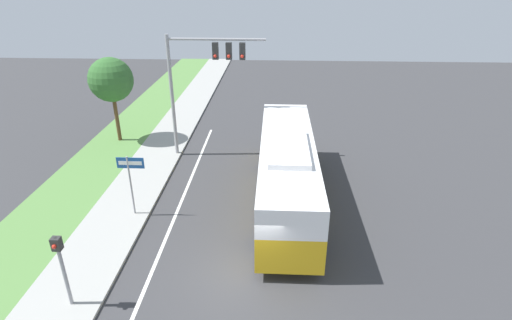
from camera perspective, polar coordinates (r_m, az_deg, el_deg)
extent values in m
plane|color=#38383A|center=(15.25, -1.18, -16.41)|extent=(80.00, 80.00, 0.00)
cube|color=#9E9E99|center=(16.74, -23.60, -14.27)|extent=(2.80, 80.00, 0.12)
cube|color=silver|center=(15.86, -14.78, -15.48)|extent=(0.14, 30.00, 0.01)
cube|color=gold|center=(19.11, 4.37, -2.80)|extent=(2.47, 11.58, 1.45)
cube|color=white|center=(18.53, 4.51, 0.81)|extent=(2.47, 11.58, 1.19)
cube|color=black|center=(18.70, 4.46, -0.33)|extent=(2.51, 10.65, 0.90)
cube|color=white|center=(17.45, 4.65, 1.78)|extent=(1.73, 4.05, 0.24)
cylinder|color=black|center=(22.62, 1.12, 0.06)|extent=(0.28, 1.03, 1.03)
cylinder|color=black|center=(22.68, 7.12, -0.07)|extent=(0.28, 1.03, 1.03)
cylinder|color=black|center=(16.41, 0.35, -10.65)|extent=(0.28, 1.03, 1.03)
cylinder|color=black|center=(16.50, 8.76, -10.76)|extent=(0.28, 1.03, 1.03)
cylinder|color=#939399|center=(23.76, -11.87, 8.64)|extent=(0.20, 0.20, 7.12)
cylinder|color=#939399|center=(22.53, -5.72, 16.79)|extent=(5.38, 0.14, 0.14)
cube|color=#2D2D2D|center=(22.64, -5.82, 15.24)|extent=(0.32, 0.28, 0.90)
sphere|color=red|center=(22.51, -5.86, 14.53)|extent=(0.18, 0.18, 0.18)
cube|color=#2D2D2D|center=(22.54, -3.90, 15.26)|extent=(0.32, 0.28, 0.90)
sphere|color=red|center=(22.41, -3.93, 14.56)|extent=(0.18, 0.18, 0.18)
cube|color=#2D2D2D|center=(22.47, -1.96, 15.27)|extent=(0.32, 0.28, 0.90)
sphere|color=red|center=(22.34, -1.98, 14.57)|extent=(0.18, 0.18, 0.18)
cylinder|color=#939399|center=(14.64, -25.70, -14.39)|extent=(0.12, 0.12, 2.78)
cube|color=#2D2D2D|center=(13.98, -26.60, -10.65)|extent=(0.28, 0.24, 0.44)
sphere|color=red|center=(13.88, -26.89, -11.00)|extent=(0.14, 0.14, 0.14)
cylinder|color=#939399|center=(18.62, -17.40, -3.69)|extent=(0.08, 0.08, 2.98)
cube|color=#19478C|center=(18.06, -17.52, -0.40)|extent=(1.20, 0.03, 0.51)
cube|color=white|center=(18.04, -17.54, -0.43)|extent=(1.02, 0.01, 0.18)
cylinder|color=brown|center=(27.36, -19.28, 5.84)|extent=(0.24, 0.24, 3.20)
sphere|color=#33662D|center=(26.72, -20.03, 10.73)|extent=(2.74, 2.74, 2.74)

